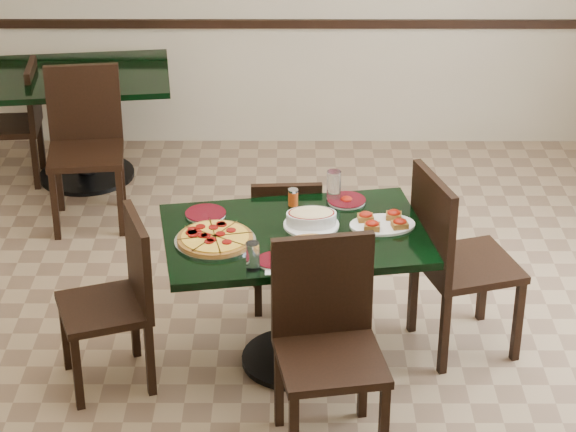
{
  "coord_description": "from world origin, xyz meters",
  "views": [
    {
      "loc": [
        0.1,
        -4.88,
        3.3
      ],
      "look_at": [
        0.09,
        0.0,
        0.79
      ],
      "focal_mm": 70.0,
      "sensor_mm": 36.0,
      "label": 1
    }
  ],
  "objects_px": {
    "chair_far": "(286,237)",
    "chair_right": "(452,253)",
    "lasagna_casserole": "(311,218)",
    "back_chair_left": "(21,117)",
    "back_table": "(81,106)",
    "chair_near": "(327,333)",
    "main_table": "(295,265)",
    "bruschetta_platter": "(382,222)",
    "chair_left": "(119,293)",
    "back_chair_near": "(85,136)",
    "pepperoni_pizza": "(215,239)",
    "bread_basket": "(315,246)"
  },
  "relations": [
    {
      "from": "chair_near",
      "to": "chair_far",
      "type": "bearing_deg",
      "value": 89.63
    },
    {
      "from": "back_chair_left",
      "to": "main_table",
      "type": "bearing_deg",
      "value": 34.88
    },
    {
      "from": "main_table",
      "to": "chair_near",
      "type": "xyz_separation_m",
      "value": [
        0.14,
        -0.59,
        -0.01
      ]
    },
    {
      "from": "chair_left",
      "to": "chair_right",
      "type": "bearing_deg",
      "value": 80.26
    },
    {
      "from": "bruschetta_platter",
      "to": "lasagna_casserole",
      "type": "bearing_deg",
      "value": 172.89
    },
    {
      "from": "lasagna_casserole",
      "to": "chair_left",
      "type": "bearing_deg",
      "value": -170.23
    },
    {
      "from": "chair_left",
      "to": "back_chair_left",
      "type": "height_order",
      "value": "chair_left"
    },
    {
      "from": "back_table",
      "to": "bruschetta_platter",
      "type": "bearing_deg",
      "value": -56.66
    },
    {
      "from": "chair_near",
      "to": "chair_left",
      "type": "height_order",
      "value": "chair_near"
    },
    {
      "from": "chair_far",
      "to": "chair_left",
      "type": "relative_size",
      "value": 0.9
    },
    {
      "from": "main_table",
      "to": "chair_far",
      "type": "xyz_separation_m",
      "value": [
        -0.05,
        0.54,
        -0.13
      ]
    },
    {
      "from": "main_table",
      "to": "bruschetta_platter",
      "type": "bearing_deg",
      "value": -0.96
    },
    {
      "from": "lasagna_casserole",
      "to": "bread_basket",
      "type": "bearing_deg",
      "value": -90.29
    },
    {
      "from": "chair_right",
      "to": "chair_left",
      "type": "xyz_separation_m",
      "value": [
        -1.64,
        -0.28,
        -0.07
      ]
    },
    {
      "from": "back_table",
      "to": "chair_right",
      "type": "xyz_separation_m",
      "value": [
        2.22,
        -2.1,
        0.04
      ]
    },
    {
      "from": "back_chair_near",
      "to": "back_table",
      "type": "bearing_deg",
      "value": 95.35
    },
    {
      "from": "chair_right",
      "to": "back_chair_left",
      "type": "distance_m",
      "value": 3.33
    },
    {
      "from": "bruschetta_platter",
      "to": "back_table",
      "type": "bearing_deg",
      "value": 123.82
    },
    {
      "from": "back_table",
      "to": "chair_near",
      "type": "xyz_separation_m",
      "value": [
        1.57,
        -2.82,
        0.03
      ]
    },
    {
      "from": "back_chair_left",
      "to": "bruschetta_platter",
      "type": "xyz_separation_m",
      "value": [
        2.26,
        -2.13,
        0.32
      ]
    },
    {
      "from": "back_table",
      "to": "back_chair_near",
      "type": "distance_m",
      "value": 0.61
    },
    {
      "from": "pepperoni_pizza",
      "to": "lasagna_casserole",
      "type": "xyz_separation_m",
      "value": [
        0.46,
        0.16,
        0.03
      ]
    },
    {
      "from": "main_table",
      "to": "pepperoni_pizza",
      "type": "height_order",
      "value": "pepperoni_pizza"
    },
    {
      "from": "chair_left",
      "to": "lasagna_casserole",
      "type": "height_order",
      "value": "chair_left"
    },
    {
      "from": "chair_far",
      "to": "chair_right",
      "type": "bearing_deg",
      "value": 150.77
    },
    {
      "from": "chair_near",
      "to": "chair_left",
      "type": "relative_size",
      "value": 1.11
    },
    {
      "from": "chair_near",
      "to": "lasagna_casserole",
      "type": "relative_size",
      "value": 3.61
    },
    {
      "from": "lasagna_casserole",
      "to": "bread_basket",
      "type": "distance_m",
      "value": 0.27
    },
    {
      "from": "chair_far",
      "to": "back_chair_left",
      "type": "xyz_separation_m",
      "value": [
        -1.78,
        1.65,
        0.02
      ]
    },
    {
      "from": "back_chair_near",
      "to": "back_chair_left",
      "type": "xyz_separation_m",
      "value": [
        -0.53,
        0.56,
        -0.1
      ]
    },
    {
      "from": "main_table",
      "to": "lasagna_casserole",
      "type": "relative_size",
      "value": 5.04
    },
    {
      "from": "chair_near",
      "to": "pepperoni_pizza",
      "type": "relative_size",
      "value": 2.53
    },
    {
      "from": "back_table",
      "to": "back_chair_near",
      "type": "relative_size",
      "value": 1.31
    },
    {
      "from": "chair_far",
      "to": "pepperoni_pizza",
      "type": "distance_m",
      "value": 0.79
    },
    {
      "from": "main_table",
      "to": "back_chair_left",
      "type": "xyz_separation_m",
      "value": [
        -1.83,
        2.19,
        -0.11
      ]
    },
    {
      "from": "back_table",
      "to": "back_chair_left",
      "type": "distance_m",
      "value": 0.41
    },
    {
      "from": "chair_far",
      "to": "chair_left",
      "type": "distance_m",
      "value": 1.05
    },
    {
      "from": "back_chair_left",
      "to": "lasagna_casserole",
      "type": "relative_size",
      "value": 3.02
    },
    {
      "from": "chair_far",
      "to": "bruschetta_platter",
      "type": "height_order",
      "value": "bruschetta_platter"
    },
    {
      "from": "main_table",
      "to": "bread_basket",
      "type": "bearing_deg",
      "value": -75.1
    },
    {
      "from": "pepperoni_pizza",
      "to": "bruschetta_platter",
      "type": "distance_m",
      "value": 0.82
    },
    {
      "from": "chair_far",
      "to": "chair_right",
      "type": "relative_size",
      "value": 0.8
    },
    {
      "from": "chair_near",
      "to": "chair_right",
      "type": "bearing_deg",
      "value": 38.26
    },
    {
      "from": "back_table",
      "to": "chair_near",
      "type": "relative_size",
      "value": 1.31
    },
    {
      "from": "chair_right",
      "to": "back_chair_left",
      "type": "xyz_separation_m",
      "value": [
        -2.62,
        2.06,
        -0.11
      ]
    },
    {
      "from": "lasagna_casserole",
      "to": "back_chair_left",
      "type": "bearing_deg",
      "value": 128.92
    },
    {
      "from": "chair_far",
      "to": "bruschetta_platter",
      "type": "bearing_deg",
      "value": 131.76
    },
    {
      "from": "chair_left",
      "to": "chair_far",
      "type": "bearing_deg",
      "value": 111.13
    },
    {
      "from": "chair_far",
      "to": "chair_left",
      "type": "height_order",
      "value": "chair_left"
    },
    {
      "from": "chair_left",
      "to": "back_table",
      "type": "bearing_deg",
      "value": 174.42
    }
  ]
}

